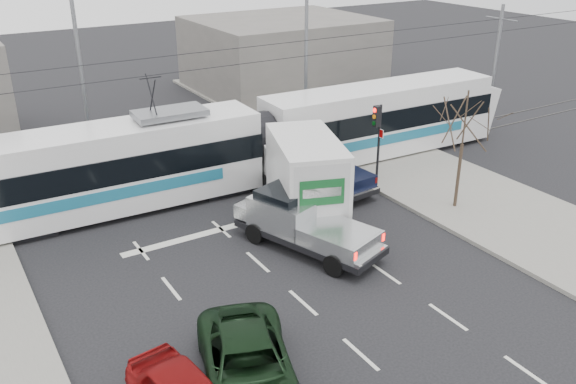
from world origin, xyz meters
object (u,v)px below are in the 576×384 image
navy_pickup (327,167)px  street_lamp_far (76,63)px  tram (258,141)px  green_car (248,366)px  street_lamp_near (303,46)px  bare_tree (465,123)px  traffic_signal (378,127)px  box_truck (303,175)px  silver_pickup (301,221)px

navy_pickup → street_lamp_far: bearing=130.1°
tram → green_car: bearing=-118.1°
street_lamp_near → bare_tree: bearing=-88.6°
bare_tree → navy_pickup: size_ratio=1.05×
traffic_signal → green_car: 14.76m
street_lamp_far → box_truck: bearing=-60.1°
silver_pickup → navy_pickup: size_ratio=1.28×
navy_pickup → bare_tree: bearing=-60.0°
tram → street_lamp_near: bearing=41.7°
traffic_signal → box_truck: (-4.63, -0.98, -1.02)m
tram → navy_pickup: (2.26, -2.37, -0.97)m
navy_pickup → green_car: size_ratio=0.94×
green_car → silver_pickup: bearing=66.8°
street_lamp_far → tram: street_lamp_far is taller
street_lamp_far → tram: bearing=-45.4°
tram → box_truck: size_ratio=3.63×
navy_pickup → green_car: (-9.35, -9.82, -0.26)m
bare_tree → traffic_signal: bearing=105.8°
street_lamp_near → navy_pickup: (-2.99, -6.70, -4.15)m
bare_tree → green_car: (-12.63, -5.03, -3.09)m
traffic_signal → green_car: bearing=-141.9°
bare_tree → navy_pickup: bare_tree is taller
bare_tree → navy_pickup: 6.46m
navy_pickup → green_car: bearing=-137.9°
traffic_signal → tram: size_ratio=0.13×
green_car → street_lamp_far: bearing=106.9°
box_truck → green_car: 10.63m
bare_tree → traffic_signal: (-1.13, 4.00, -1.05)m
box_truck → tram: bearing=106.3°
bare_tree → tram: 9.24m
traffic_signal → tram: tram is taller
traffic_signal → street_lamp_near: (0.84, 7.50, 2.37)m
tram → navy_pickup: bearing=-44.3°
traffic_signal → box_truck: 4.84m
bare_tree → street_lamp_near: size_ratio=0.56×
bare_tree → box_truck: bearing=152.3°
traffic_signal → silver_pickup: size_ratio=0.59×
navy_pickup → green_car: 13.57m
bare_tree → green_car: size_ratio=0.99×
street_lamp_near → box_truck: bearing=-122.8°
street_lamp_far → green_car: (-0.84, -18.53, -4.41)m
bare_tree → green_car: bare_tree is taller
box_truck → bare_tree: bearing=-8.2°
silver_pickup → street_lamp_near: bearing=38.2°
traffic_signal → silver_pickup: bearing=-152.2°
traffic_signal → street_lamp_near: 7.91m
bare_tree → street_lamp_far: 17.97m
street_lamp_far → tram: size_ratio=0.34×
tram → green_car: 14.16m
street_lamp_near → navy_pickup: street_lamp_near is taller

